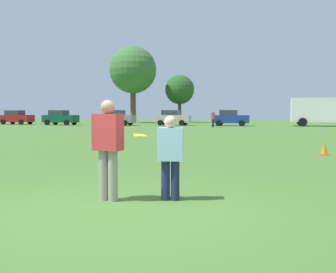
% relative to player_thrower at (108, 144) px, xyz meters
% --- Properties ---
extents(ground_plane, '(155.38, 155.38, 0.00)m').
position_rel_player_thrower_xyz_m(ground_plane, '(0.41, -0.53, -0.99)').
color(ground_plane, '#47702D').
extents(player_thrower, '(0.54, 0.38, 1.75)m').
position_rel_player_thrower_xyz_m(player_thrower, '(0.00, 0.00, 0.00)').
color(player_thrower, gray).
rests_on(player_thrower, ground).
extents(player_defender, '(0.46, 0.30, 1.49)m').
position_rel_player_thrower_xyz_m(player_defender, '(1.06, 0.22, -0.16)').
color(player_defender, '#1E234C').
rests_on(player_defender, ground).
extents(frisbee, '(0.27, 0.27, 0.07)m').
position_rel_player_thrower_xyz_m(frisbee, '(0.52, 0.14, 0.14)').
color(frisbee, yellow).
extents(traffic_cone, '(0.32, 0.32, 0.48)m').
position_rel_player_thrower_xyz_m(traffic_cone, '(5.32, 8.57, -0.76)').
color(traffic_cone, '#D8590C').
rests_on(traffic_cone, ground).
extents(parked_car_near_left, '(4.31, 2.44, 1.82)m').
position_rel_player_thrower_xyz_m(parked_car_near_left, '(-26.16, 41.37, -0.06)').
color(parked_car_near_left, maroon).
rests_on(parked_car_near_left, ground).
extents(parked_car_mid_left, '(4.31, 2.44, 1.82)m').
position_rel_player_thrower_xyz_m(parked_car_mid_left, '(-19.42, 39.99, -0.06)').
color(parked_car_mid_left, '#0C4C2D').
rests_on(parked_car_mid_left, ground).
extents(parked_car_center, '(4.31, 2.44, 1.82)m').
position_rel_player_thrower_xyz_m(parked_car_center, '(-12.00, 39.49, -0.06)').
color(parked_car_center, slate).
rests_on(parked_car_center, ground).
extents(parked_car_mid_right, '(4.31, 2.44, 1.82)m').
position_rel_player_thrower_xyz_m(parked_car_mid_right, '(-5.53, 41.15, -0.06)').
color(parked_car_mid_right, '#B7AD99').
rests_on(parked_car_mid_right, ground).
extents(parked_car_near_right, '(4.31, 2.44, 1.82)m').
position_rel_player_thrower_xyz_m(parked_car_near_right, '(1.40, 40.32, -0.06)').
color(parked_car_near_right, navy).
rests_on(parked_car_near_right, ground).
extents(box_truck, '(8.65, 3.39, 3.18)m').
position_rel_player_thrower_xyz_m(box_truck, '(12.27, 40.81, 0.76)').
color(box_truck, white).
rests_on(box_truck, ground).
extents(bystander_sideline_watcher, '(0.37, 0.51, 1.68)m').
position_rel_player_thrower_xyz_m(bystander_sideline_watcher, '(-0.30, 35.26, -0.04)').
color(bystander_sideline_watcher, '#1E234C').
rests_on(bystander_sideline_watcher, ground).
extents(tree_west_maple, '(7.04, 7.04, 11.45)m').
position_rel_player_thrower_xyz_m(tree_west_maple, '(-13.29, 52.02, 6.88)').
color(tree_west_maple, brown).
rests_on(tree_west_maple, ground).
extents(tree_center_elm, '(4.55, 4.55, 7.39)m').
position_rel_player_thrower_xyz_m(tree_center_elm, '(-6.72, 55.59, 4.09)').
color(tree_center_elm, brown).
rests_on(tree_center_elm, ground).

